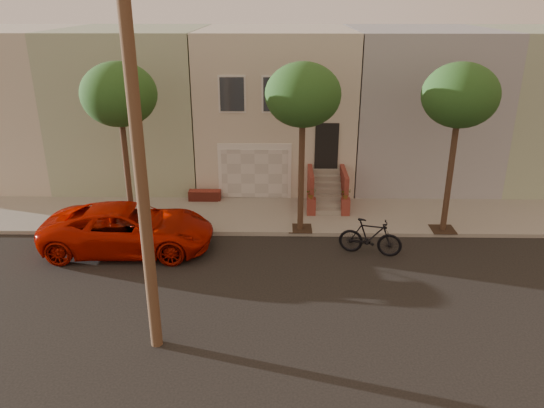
{
  "coord_description": "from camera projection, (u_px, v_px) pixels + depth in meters",
  "views": [
    {
      "loc": [
        0.21,
        -14.56,
        8.48
      ],
      "look_at": [
        -0.07,
        3.0,
        1.52
      ],
      "focal_mm": 34.5,
      "sensor_mm": 36.0,
      "label": 1
    }
  ],
  "objects": [
    {
      "name": "tree_mid",
      "position": [
        303.0,
        96.0,
        18.33
      ],
      "size": [
        2.7,
        2.57,
        6.3
      ],
      "color": "#2D2116",
      "rests_on": "sidewalk"
    },
    {
      "name": "house_row",
      "position": [
        276.0,
        103.0,
        25.72
      ],
      "size": [
        33.1,
        11.7,
        7.0
      ],
      "color": "#BCB4A1",
      "rests_on": "sidewalk"
    },
    {
      "name": "sidewalk",
      "position": [
        275.0,
        216.0,
        21.6
      ],
      "size": [
        40.0,
        3.7,
        0.15
      ],
      "primitive_type": "cube",
      "color": "gray",
      "rests_on": "ground"
    },
    {
      "name": "tree_right",
      "position": [
        460.0,
        97.0,
        18.25
      ],
      "size": [
        2.7,
        2.57,
        6.3
      ],
      "color": "#2D2116",
      "rests_on": "sidewalk"
    },
    {
      "name": "pickup_truck",
      "position": [
        129.0,
        228.0,
        18.59
      ],
      "size": [
        6.0,
        2.84,
        1.66
      ],
      "primitive_type": "imported",
      "rotation": [
        0.0,
        0.0,
        1.59
      ],
      "color": "#AE1000",
      "rests_on": "ground"
    },
    {
      "name": "ground",
      "position": [
        273.0,
        283.0,
        16.66
      ],
      "size": [
        90.0,
        90.0,
        0.0
      ],
      "primitive_type": "plane",
      "color": "black",
      "rests_on": "ground"
    },
    {
      "name": "motorcycle",
      "position": [
        370.0,
        237.0,
        18.3
      ],
      "size": [
        2.29,
        1.18,
        1.33
      ],
      "primitive_type": "imported",
      "rotation": [
        0.0,
        0.0,
        1.31
      ],
      "color": "black",
      "rests_on": "ground"
    },
    {
      "name": "tree_left",
      "position": [
        119.0,
        96.0,
        18.43
      ],
      "size": [
        2.7,
        2.57,
        6.3
      ],
      "color": "#2D2116",
      "rests_on": "sidewalk"
    }
  ]
}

